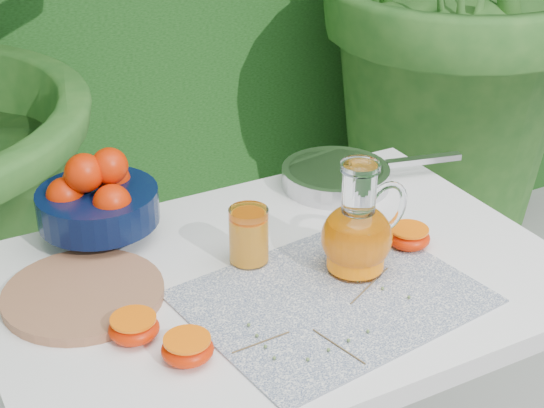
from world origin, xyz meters
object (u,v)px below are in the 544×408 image
white_table (277,312)px  saute_pan (337,176)px  cutting_board (83,294)px  fruit_bowl (97,198)px  juice_pitcher (358,234)px

white_table → saute_pan: (0.28, 0.25, 0.10)m
white_table → saute_pan: bearing=41.3°
cutting_board → saute_pan: bearing=14.7°
cutting_board → saute_pan: size_ratio=0.65×
cutting_board → fruit_bowl: bearing=64.2°
white_table → fruit_bowl: 0.40m
cutting_board → fruit_bowl: size_ratio=1.00×
cutting_board → fruit_bowl: fruit_bowl is taller
white_table → saute_pan: saute_pan is taller
white_table → fruit_bowl: (-0.23, 0.27, 0.16)m
white_table → juice_pitcher: size_ratio=4.84×
cutting_board → saute_pan: 0.62m
saute_pan → white_table: bearing=-138.7°
fruit_bowl → saute_pan: (0.51, -0.03, -0.06)m
white_table → saute_pan: size_ratio=2.39×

